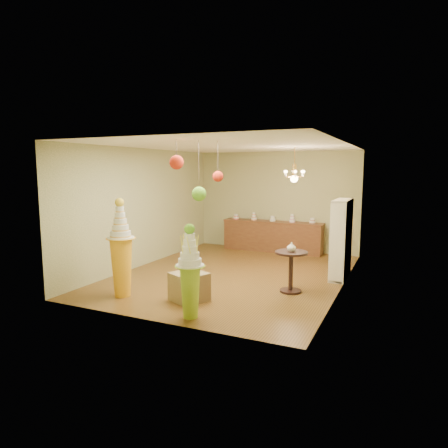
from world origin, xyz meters
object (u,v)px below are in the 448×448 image
at_px(pedestal_green, 190,279).
at_px(sideboard, 272,236).
at_px(pedestal_orange, 121,259).
at_px(round_table, 291,266).

xyz_separation_m(pedestal_green, sideboard, (-0.45, 5.82, -0.18)).
height_order(pedestal_green, pedestal_orange, pedestal_orange).
xyz_separation_m(pedestal_green, round_table, (1.15, 2.08, -0.12)).
relative_size(pedestal_green, sideboard, 0.52).
bearing_deg(pedestal_orange, sideboard, 76.02).
height_order(pedestal_orange, round_table, pedestal_orange).
xyz_separation_m(sideboard, round_table, (1.60, -3.74, 0.06)).
height_order(pedestal_green, round_table, pedestal_green).
relative_size(pedestal_orange, round_table, 2.30).
distance_m(pedestal_green, pedestal_orange, 1.84).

